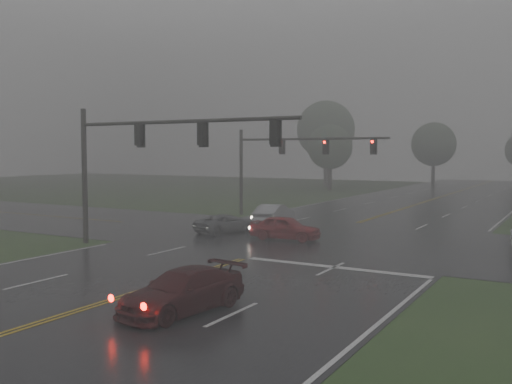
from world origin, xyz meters
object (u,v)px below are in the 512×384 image
Objects in this scene: sedan_maroon at (183,312)px; car_grey at (227,233)px; sedan_silver at (274,225)px; signal_gantry_near at (141,149)px; sedan_red at (285,240)px; signal_gantry_far at (283,155)px.

sedan_maroon reaches higher than car_grey.
sedan_silver reaches higher than car_grey.
sedan_maroon is 0.34× the size of signal_gantry_near.
car_grey is 8.89m from signal_gantry_near.
sedan_maroon is at bearing 104.09° from sedan_silver.
signal_gantry_near is (-9.05, 8.47, 5.24)m from sedan_maroon.
sedan_red reaches higher than sedan_maroon.
sedan_silver is (-7.63, 20.54, 0.00)m from sedan_maroon.
signal_gantry_far is (-0.30, 16.74, -0.40)m from signal_gantry_near.
sedan_silver is at bearing 119.11° from sedan_maroon.
signal_gantry_near is 16.75m from signal_gantry_far.
car_grey is 0.34× the size of signal_gantry_far.
sedan_red is 12.61m from signal_gantry_far.
sedan_maroon is 1.10× the size of car_grey.
signal_gantry_far reaches higher than sedan_maroon.
signal_gantry_near is at bearing 136.42° from sedan_red.
signal_gantry_far is at bearing -76.12° from sedan_silver.
car_grey is 0.31× the size of signal_gantry_near.
signal_gantry_far is (-9.35, 25.22, 4.84)m from sedan_maroon.
sedan_silver is 13.23m from signal_gantry_near.
sedan_maroon is at bearing -170.34° from sedan_red.
signal_gantry_far is at bearing 91.04° from signal_gantry_near.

